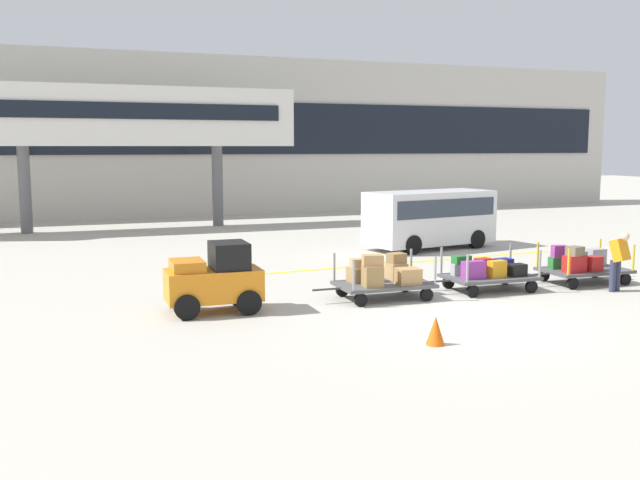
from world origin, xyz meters
The scene contains 11 objects.
ground_plane centered at (0.00, 0.00, 0.00)m, with size 120.00×120.00×0.00m, color #B2ADA0.
apron_lead_line centered at (2.89, 7.37, 0.00)m, with size 14.60×0.20×0.01m, color yellow.
terminal_building centered at (0.00, 25.98, 4.28)m, with size 52.21×2.51×8.54m.
jet_bridge centered at (-6.71, 19.99, 4.98)m, with size 17.29×3.00×6.33m.
baggage_tug centered at (-4.69, 2.76, 0.75)m, with size 2.12×1.26×1.58m.
baggage_cart_lead centered at (-0.54, 2.67, 0.55)m, with size 3.01×1.45×1.17m.
baggage_cart_middle centered at (2.43, 2.62, 0.48)m, with size 3.01×1.45×1.10m.
baggage_cart_tail centered at (5.37, 2.57, 0.52)m, with size 3.01×1.45×1.10m.
baggage_handler centered at (5.47, 1.34, 0.87)m, with size 0.49×0.51×1.56m.
shuttle_van centered at (4.82, 9.93, 1.23)m, with size 5.06×2.73×2.10m.
safety_cone_far centered at (-1.37, -1.31, 0.28)m, with size 0.36×0.36×0.55m, color #EA590F.
Camera 1 is at (-7.94, -12.63, 3.71)m, focal length 39.53 mm.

